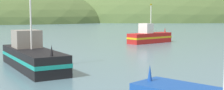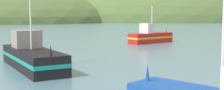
% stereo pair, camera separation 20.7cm
% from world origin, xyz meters
% --- Properties ---
extents(hill_far_left, '(195.13, 156.10, 66.59)m').
position_xyz_m(hill_far_left, '(46.11, 226.44, 0.00)').
color(hill_far_left, '#516B38').
rests_on(hill_far_left, ground).
extents(fishing_boat_black, '(6.32, 9.53, 6.67)m').
position_xyz_m(fishing_boat_black, '(-2.98, 25.17, 0.89)').
color(fishing_boat_black, black).
rests_on(fishing_boat_black, ground).
extents(fishing_boat_red, '(7.00, 5.80, 5.51)m').
position_xyz_m(fishing_boat_red, '(9.78, 44.60, 0.88)').
color(fishing_boat_red, red).
rests_on(fishing_boat_red, ground).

